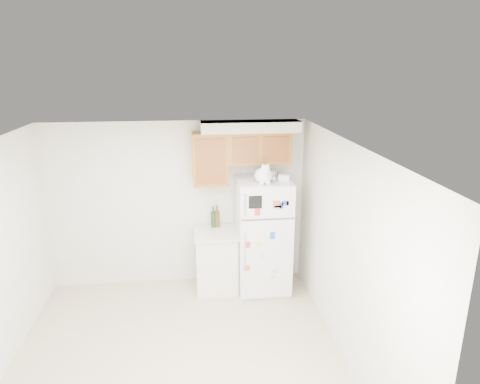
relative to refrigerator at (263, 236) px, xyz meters
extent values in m
cube|color=tan|center=(-1.24, -1.61, -0.86)|extent=(3.80, 4.00, 0.01)
cube|color=beige|center=(-1.24, 0.39, 0.40)|extent=(3.80, 0.04, 2.50)
cube|color=beige|center=(0.66, -1.61, 0.40)|extent=(0.04, 4.00, 2.50)
cube|color=white|center=(-1.24, -1.61, 1.65)|extent=(3.80, 4.00, 0.04)
cube|color=#A17123|center=(-0.04, 0.22, 1.27)|extent=(0.90, 0.33, 0.45)
cube|color=#A17123|center=(-0.74, 0.22, 1.12)|extent=(0.50, 0.33, 0.75)
cube|color=silver|center=(-0.17, 0.23, 1.57)|extent=(1.40, 0.37, 0.15)
cube|color=white|center=(0.00, 0.01, 0.00)|extent=(0.76, 0.72, 1.70)
cube|color=white|center=(0.00, -0.36, 0.62)|extent=(0.74, 0.03, 0.44)
cube|color=white|center=(0.00, -0.36, -0.22)|extent=(0.74, 0.03, 1.19)
cube|color=#59595B|center=(0.00, -0.36, 0.40)|extent=(0.74, 0.03, 0.02)
cylinder|color=silver|center=(-0.32, -0.39, 0.62)|extent=(0.02, 0.02, 0.32)
cylinder|color=silver|center=(-0.32, -0.39, -0.05)|extent=(0.02, 0.02, 0.55)
cube|color=black|center=(-0.18, -0.38, 0.65)|extent=(0.18, 0.00, 0.18)
cube|color=white|center=(-0.16, -0.38, 0.20)|extent=(0.22, 0.00, 0.28)
cube|color=#3036A8|center=(0.23, -0.38, 0.62)|extent=(0.10, 0.00, 0.07)
cube|color=silver|center=(0.29, -0.38, 0.62)|extent=(0.09, 0.00, 0.09)
cube|color=red|center=(-0.15, -0.38, 0.51)|extent=(0.08, 0.00, 0.10)
cube|color=#91C1CE|center=(0.09, -0.38, -0.48)|extent=(0.06, 0.00, 0.07)
cube|color=#265899|center=(0.06, -0.38, 0.15)|extent=(0.07, 0.00, 0.11)
cube|color=#92B7CF|center=(0.13, -0.38, 0.56)|extent=(0.10, 0.00, 0.06)
cube|color=#B85C39|center=(-0.30, -0.38, -0.32)|extent=(0.09, 0.00, 0.08)
cube|color=#C33055|center=(-0.27, -0.38, 0.03)|extent=(0.06, 0.00, 0.09)
cube|color=#D35634|center=(0.11, -0.38, 0.61)|extent=(0.10, 0.00, 0.10)
cube|color=#99D0DA|center=(-0.09, -0.38, -0.14)|extent=(0.06, 0.00, 0.07)
cube|color=#E5D251|center=(-0.13, -0.38, 0.02)|extent=(0.07, 0.00, 0.06)
cube|color=#244191|center=(0.18, -0.38, 0.59)|extent=(0.05, 0.00, 0.08)
cube|color=#9DB2DE|center=(0.11, -0.38, -0.40)|extent=(0.07, 0.00, 0.05)
cube|color=white|center=(-0.69, 0.07, -0.41)|extent=(0.60, 0.60, 0.88)
cube|color=silver|center=(-0.69, 0.05, 0.05)|extent=(0.64, 0.64, 0.04)
ellipsoid|color=white|center=(-0.03, -0.13, 0.95)|extent=(0.25, 0.33, 0.21)
ellipsoid|color=white|center=(-0.03, -0.22, 1.00)|extent=(0.18, 0.14, 0.20)
sphere|color=white|center=(-0.03, -0.28, 1.07)|extent=(0.12, 0.12, 0.12)
cone|color=white|center=(-0.07, -0.28, 1.13)|extent=(0.04, 0.04, 0.05)
cone|color=white|center=(0.00, -0.28, 1.13)|extent=(0.04, 0.04, 0.05)
cone|color=#D88C8C|center=(-0.07, -0.28, 1.13)|extent=(0.02, 0.02, 0.03)
cone|color=#D88C8C|center=(0.00, -0.28, 1.13)|extent=(0.02, 0.02, 0.03)
sphere|color=white|center=(-0.03, -0.33, 1.05)|extent=(0.05, 0.05, 0.05)
sphere|color=white|center=(-0.08, -0.26, 0.88)|extent=(0.07, 0.07, 0.07)
sphere|color=white|center=(0.01, -0.26, 0.88)|extent=(0.07, 0.07, 0.07)
cylinder|color=white|center=(0.07, -0.02, 0.88)|extent=(0.15, 0.21, 0.07)
cube|color=white|center=(0.10, 0.14, 0.90)|extent=(0.22, 0.19, 0.10)
cube|color=white|center=(0.27, -0.07, 0.89)|extent=(0.18, 0.15, 0.09)
camera|label=1|loc=(-1.01, -5.74, 2.45)|focal=32.00mm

